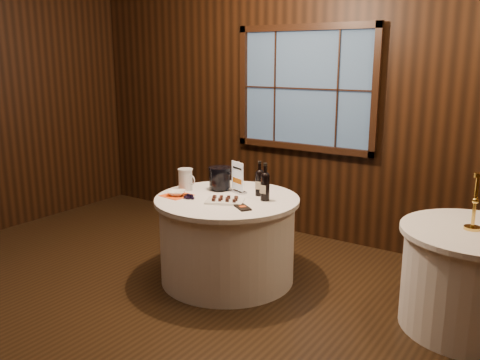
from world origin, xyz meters
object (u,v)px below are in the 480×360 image
Objects in this scene: port_bottle_left at (260,181)px; brass_candlestick at (474,209)px; cracker_bowl at (177,193)px; ice_bucket at (220,178)px; sign_stand at (238,182)px; chocolate_box at (243,207)px; side_table at (473,279)px; port_bottle_right at (265,184)px; grape_bunch at (189,196)px; chocolate_plate at (225,200)px; glass_pitcher at (186,179)px; main_table at (227,238)px.

brass_candlestick is at bearing -10.74° from port_bottle_left.
ice_bucket is at bearing 61.95° from cracker_bowl.
sign_stand is 0.51m from chocolate_box.
side_table is 3.27× the size of port_bottle_right.
sign_stand is 0.71× the size of brass_candlestick.
port_bottle_left is 0.95× the size of port_bottle_right.
grape_bunch reaches higher than side_table.
chocolate_plate is 0.33m from grape_bunch.
ice_bucket is (-0.41, -0.04, -0.02)m from port_bottle_left.
glass_pitcher is (-0.77, 0.20, 0.09)m from chocolate_box.
port_bottle_right is at bearing -173.58° from brass_candlestick.
chocolate_box is at bearing 0.34° from cracker_bowl.
grape_bunch is at bearing -42.49° from glass_pitcher.
cracker_bowl is (-0.61, -0.42, -0.11)m from port_bottle_left.
cracker_bowl is at bearing -112.61° from sign_stand.
chocolate_plate is at bearing -12.11° from glass_pitcher.
chocolate_box is (0.31, -0.39, -0.09)m from sign_stand.
port_bottle_right reaches higher than glass_pitcher.
main_table is at bearing -163.61° from port_bottle_right.
glass_pitcher is 1.25× the size of cracker_bowl.
brass_candlestick reaches higher than port_bottle_right.
sign_stand is 1.71× the size of grape_bunch.
main_table is 2.05m from brass_candlestick.
cracker_bowl reaches higher than main_table.
side_table is 2.02m from chocolate_plate.
sign_stand is at bearing 93.55° from main_table.
chocolate_box is at bearing -12.81° from glass_pitcher.
port_bottle_left reaches higher than grape_bunch.
grape_bunch is at bearing -152.68° from port_bottle_right.
grape_bunch is 1.08× the size of cracker_bowl.
main_table is 0.43m from chocolate_plate.
chocolate_box is at bearing -36.65° from ice_bucket.
brass_candlestick is at bearing 8.46° from glass_pitcher.
side_table is 2.59× the size of brass_candlestick.
chocolate_plate is (-0.25, -0.24, -0.12)m from port_bottle_right.
chocolate_box is (-1.70, -0.50, 0.39)m from side_table.
chocolate_box is 1.05× the size of grape_bunch.
sign_stand is at bearing 24.16° from glass_pitcher.
grape_bunch is (-0.25, -0.22, 0.40)m from main_table.
glass_pitcher is at bearing -173.19° from brass_candlestick.
grape_bunch is 0.16m from cracker_bowl.
cracker_bowl is at bearing -145.78° from chocolate_box.
side_table is 6.72× the size of cracker_bowl.
brass_candlestick is at bearing 4.34° from port_bottle_right.
chocolate_box is at bearing -33.55° from main_table.
sign_stand is at bearing 173.63° from port_bottle_left.
chocolate_plate is at bearing -48.08° from ice_bucket.
sign_stand reaches higher than chocolate_plate.
ice_bucket is at bearing 139.32° from main_table.
chocolate_box is at bearing -163.59° from brass_candlestick.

